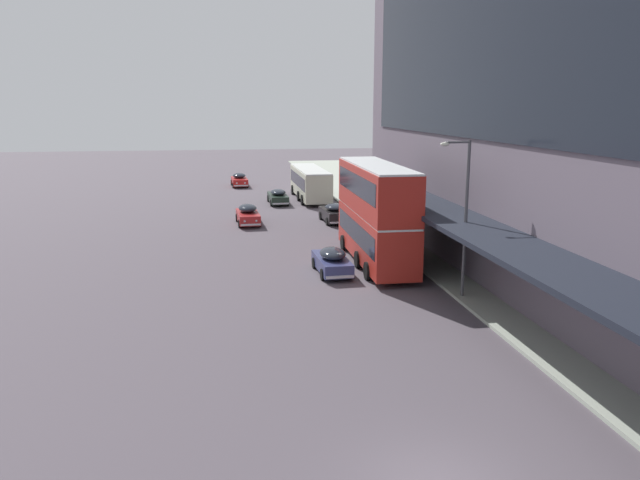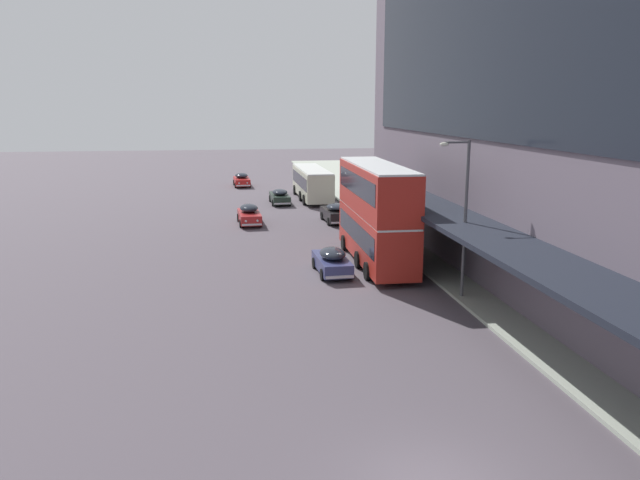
{
  "view_description": "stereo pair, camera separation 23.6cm",
  "coord_description": "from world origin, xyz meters",
  "px_view_note": "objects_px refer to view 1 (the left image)",
  "views": [
    {
      "loc": [
        -5.14,
        -13.31,
        9.35
      ],
      "look_at": [
        0.27,
        20.59,
        1.86
      ],
      "focal_mm": 35.0,
      "sensor_mm": 36.0,
      "label": 1
    },
    {
      "loc": [
        -4.9,
        -13.35,
        9.35
      ],
      "look_at": [
        0.27,
        20.59,
        1.86
      ],
      "focal_mm": 35.0,
      "sensor_mm": 36.0,
      "label": 2
    }
  ],
  "objects_px": {
    "transit_bus_kerbside_rear": "(310,182)",
    "sedan_oncoming_front": "(332,261)",
    "sedan_far_back": "(239,180)",
    "street_lamp": "(463,208)",
    "sedan_lead_mid": "(278,196)",
    "sedan_second_mid": "(248,214)",
    "sedan_trailing_mid": "(335,213)",
    "transit_bus_kerbside_front": "(376,211)"
  },
  "relations": [
    {
      "from": "transit_bus_kerbside_rear",
      "to": "sedan_second_mid",
      "type": "relative_size",
      "value": 2.43
    },
    {
      "from": "sedan_far_back",
      "to": "sedan_trailing_mid",
      "type": "height_order",
      "value": "same"
    },
    {
      "from": "transit_bus_kerbside_rear",
      "to": "sedan_oncoming_front",
      "type": "height_order",
      "value": "transit_bus_kerbside_rear"
    },
    {
      "from": "sedan_lead_mid",
      "to": "sedan_second_mid",
      "type": "xyz_separation_m",
      "value": [
        -3.31,
        -9.93,
        0.06
      ]
    },
    {
      "from": "sedan_trailing_mid",
      "to": "street_lamp",
      "type": "relative_size",
      "value": 0.59
    },
    {
      "from": "sedan_far_back",
      "to": "street_lamp",
      "type": "xyz_separation_m",
      "value": [
        9.25,
        -44.85,
        3.75
      ]
    },
    {
      "from": "transit_bus_kerbside_front",
      "to": "transit_bus_kerbside_rear",
      "type": "distance_m",
      "value": 26.16
    },
    {
      "from": "sedan_far_back",
      "to": "sedan_oncoming_front",
      "type": "height_order",
      "value": "sedan_far_back"
    },
    {
      "from": "sedan_far_back",
      "to": "street_lamp",
      "type": "distance_m",
      "value": 45.94
    },
    {
      "from": "transit_bus_kerbside_front",
      "to": "sedan_lead_mid",
      "type": "relative_size",
      "value": 2.3
    },
    {
      "from": "transit_bus_kerbside_rear",
      "to": "sedan_far_back",
      "type": "relative_size",
      "value": 2.49
    },
    {
      "from": "transit_bus_kerbside_front",
      "to": "sedan_second_mid",
      "type": "height_order",
      "value": "transit_bus_kerbside_front"
    },
    {
      "from": "sedan_lead_mid",
      "to": "sedan_trailing_mid",
      "type": "height_order",
      "value": "sedan_trailing_mid"
    },
    {
      "from": "sedan_second_mid",
      "to": "sedan_far_back",
      "type": "bearing_deg",
      "value": 89.79
    },
    {
      "from": "sedan_far_back",
      "to": "sedan_trailing_mid",
      "type": "distance_m",
      "value": 24.87
    },
    {
      "from": "transit_bus_kerbside_front",
      "to": "sedan_second_mid",
      "type": "relative_size",
      "value": 2.4
    },
    {
      "from": "street_lamp",
      "to": "sedan_lead_mid",
      "type": "bearing_deg",
      "value": 100.94
    },
    {
      "from": "transit_bus_kerbside_front",
      "to": "sedan_second_mid",
      "type": "xyz_separation_m",
      "value": [
        -6.93,
        13.89,
        -2.43
      ]
    },
    {
      "from": "sedan_lead_mid",
      "to": "street_lamp",
      "type": "bearing_deg",
      "value": -79.06
    },
    {
      "from": "transit_bus_kerbside_rear",
      "to": "sedan_trailing_mid",
      "type": "relative_size",
      "value": 2.49
    },
    {
      "from": "sedan_lead_mid",
      "to": "sedan_oncoming_front",
      "type": "height_order",
      "value": "sedan_oncoming_front"
    },
    {
      "from": "sedan_trailing_mid",
      "to": "transit_bus_kerbside_front",
      "type": "bearing_deg",
      "value": -90.21
    },
    {
      "from": "sedan_far_back",
      "to": "sedan_oncoming_front",
      "type": "distance_m",
      "value": 39.51
    },
    {
      "from": "transit_bus_kerbside_front",
      "to": "street_lamp",
      "type": "bearing_deg",
      "value": -71.87
    },
    {
      "from": "sedan_oncoming_front",
      "to": "street_lamp",
      "type": "distance_m",
      "value": 8.57
    },
    {
      "from": "sedan_lead_mid",
      "to": "sedan_second_mid",
      "type": "bearing_deg",
      "value": -108.45
    },
    {
      "from": "sedan_far_back",
      "to": "sedan_oncoming_front",
      "type": "bearing_deg",
      "value": -84.32
    },
    {
      "from": "sedan_lead_mid",
      "to": "sedan_trailing_mid",
      "type": "distance_m",
      "value": 10.87
    },
    {
      "from": "sedan_trailing_mid",
      "to": "sedan_oncoming_front",
      "type": "bearing_deg",
      "value": -100.96
    },
    {
      "from": "sedan_far_back",
      "to": "sedan_oncoming_front",
      "type": "xyz_separation_m",
      "value": [
        3.91,
        -39.31,
        -0.02
      ]
    },
    {
      "from": "sedan_lead_mid",
      "to": "sedan_second_mid",
      "type": "height_order",
      "value": "sedan_second_mid"
    },
    {
      "from": "sedan_lead_mid",
      "to": "sedan_far_back",
      "type": "distance_m",
      "value": 14.03
    },
    {
      "from": "sedan_second_mid",
      "to": "sedan_trailing_mid",
      "type": "height_order",
      "value": "sedan_second_mid"
    },
    {
      "from": "sedan_oncoming_front",
      "to": "sedan_trailing_mid",
      "type": "xyz_separation_m",
      "value": [
        2.98,
        15.42,
        0.03
      ]
    },
    {
      "from": "transit_bus_kerbside_rear",
      "to": "sedan_lead_mid",
      "type": "xyz_separation_m",
      "value": [
        -3.45,
        -2.3,
        -1.08
      ]
    },
    {
      "from": "transit_bus_kerbside_rear",
      "to": "sedan_far_back",
      "type": "height_order",
      "value": "transit_bus_kerbside_rear"
    },
    {
      "from": "transit_bus_kerbside_rear",
      "to": "sedan_oncoming_front",
      "type": "bearing_deg",
      "value": -95.66
    },
    {
      "from": "sedan_oncoming_front",
      "to": "street_lamp",
      "type": "height_order",
      "value": "street_lamp"
    },
    {
      "from": "sedan_far_back",
      "to": "sedan_trailing_mid",
      "type": "bearing_deg",
      "value": -73.91
    },
    {
      "from": "transit_bus_kerbside_rear",
      "to": "sedan_far_back",
      "type": "bearing_deg",
      "value": 120.47
    },
    {
      "from": "sedan_oncoming_front",
      "to": "sedan_second_mid",
      "type": "bearing_deg",
      "value": 104.26
    },
    {
      "from": "transit_bus_kerbside_rear",
      "to": "sedan_oncoming_front",
      "type": "xyz_separation_m",
      "value": [
        -2.77,
        -27.95,
        -1.05
      ]
    }
  ]
}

